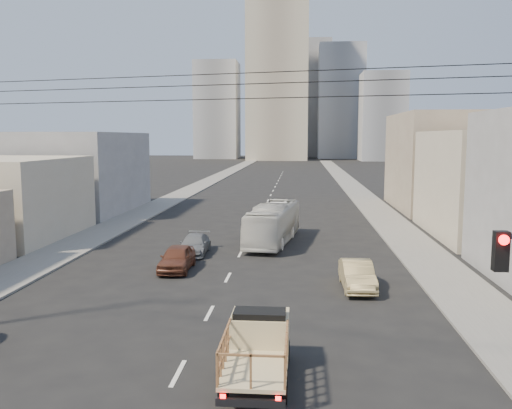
# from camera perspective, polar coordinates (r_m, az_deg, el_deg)

# --- Properties ---
(ground) EXTENTS (420.00, 420.00, 0.00)m
(ground) POSITION_cam_1_polar(r_m,az_deg,el_deg) (16.62, -9.84, -19.95)
(ground) COLOR black
(ground) RESTS_ON ground
(sidewalk_left) EXTENTS (3.50, 180.00, 0.12)m
(sidewalk_left) POSITION_cam_1_polar(r_m,az_deg,el_deg) (86.06, -5.76, 2.08)
(sidewalk_left) COLOR slate
(sidewalk_left) RESTS_ON ground
(sidewalk_right) EXTENTS (3.50, 180.00, 0.12)m
(sidewalk_right) POSITION_cam_1_polar(r_m,az_deg,el_deg) (85.00, 10.02, 1.94)
(sidewalk_right) COLOR slate
(sidewalk_right) RESTS_ON ground
(lane_dashes) EXTENTS (0.15, 104.00, 0.01)m
(lane_dashes) POSITION_cam_1_polar(r_m,az_deg,el_deg) (67.83, 1.42, 0.72)
(lane_dashes) COLOR silver
(lane_dashes) RESTS_ON ground
(flatbed_pickup) EXTENTS (1.95, 4.41, 1.90)m
(flatbed_pickup) POSITION_cam_1_polar(r_m,az_deg,el_deg) (17.49, 0.17, -14.48)
(flatbed_pickup) COLOR #CAB787
(flatbed_pickup) RESTS_ON ground
(city_bus) EXTENTS (3.70, 10.25, 2.79)m
(city_bus) POSITION_cam_1_polar(r_m,az_deg,el_deg) (38.86, 1.83, -1.99)
(city_bus) COLOR beige
(city_bus) RESTS_ON ground
(sedan_brown) EXTENTS (1.74, 4.17, 1.41)m
(sedan_brown) POSITION_cam_1_polar(r_m,az_deg,el_deg) (31.24, -8.32, -5.60)
(sedan_brown) COLOR #5B2E1F
(sedan_brown) RESTS_ON ground
(sedan_tan) EXTENTS (1.61, 4.28, 1.40)m
(sedan_tan) POSITION_cam_1_polar(r_m,az_deg,el_deg) (27.69, 10.60, -7.31)
(sedan_tan) COLOR tan
(sedan_tan) RESTS_ON ground
(sedan_grey) EXTENTS (1.79, 4.25, 1.23)m
(sedan_grey) POSITION_cam_1_polar(r_m,az_deg,el_deg) (35.44, -6.50, -4.20)
(sedan_grey) COLOR slate
(sedan_grey) RESTS_ON ground
(overhead_wires) EXTENTS (23.01, 5.02, 0.72)m
(overhead_wires) POSITION_cam_1_polar(r_m,az_deg,el_deg) (16.33, -9.18, 12.07)
(overhead_wires) COLOR black
(overhead_wires) RESTS_ON ground
(bldg_right_mid) EXTENTS (11.00, 14.00, 8.00)m
(bldg_right_mid) POSITION_cam_1_polar(r_m,az_deg,el_deg) (45.24, 24.94, 1.96)
(bldg_right_mid) COLOR #B2A78F
(bldg_right_mid) RESTS_ON ground
(bldg_right_far) EXTENTS (12.00, 16.00, 10.00)m
(bldg_right_far) POSITION_cam_1_polar(r_m,az_deg,el_deg) (60.55, 20.22, 4.26)
(bldg_right_far) COLOR gray
(bldg_right_far) RESTS_ON ground
(bldg_left_far) EXTENTS (12.00, 16.00, 8.00)m
(bldg_left_far) POSITION_cam_1_polar(r_m,az_deg,el_deg) (58.30, -18.95, 3.24)
(bldg_left_far) COLOR gray
(bldg_left_far) RESTS_ON ground
(high_rise_tower) EXTENTS (20.00, 20.00, 60.00)m
(high_rise_tower) POSITION_cam_1_polar(r_m,az_deg,el_deg) (185.84, 2.32, 14.03)
(high_rise_tower) COLOR tan
(high_rise_tower) RESTS_ON ground
(midrise_ne) EXTENTS (16.00, 16.00, 40.00)m
(midrise_ne) POSITION_cam_1_polar(r_m,az_deg,el_deg) (200.19, 8.90, 10.58)
(midrise_ne) COLOR gray
(midrise_ne) RESTS_ON ground
(midrise_nw) EXTENTS (15.00, 15.00, 34.00)m
(midrise_nw) POSITION_cam_1_polar(r_m,az_deg,el_deg) (196.81, -4.08, 9.83)
(midrise_nw) COLOR gray
(midrise_nw) RESTS_ON ground
(midrise_back) EXTENTS (18.00, 18.00, 44.00)m
(midrise_back) POSITION_cam_1_polar(r_m,az_deg,el_deg) (214.80, 5.37, 10.92)
(midrise_back) COLOR gray
(midrise_back) RESTS_ON ground
(midrise_east) EXTENTS (14.00, 14.00, 28.00)m
(midrise_east) POSITION_cam_1_polar(r_m,az_deg,el_deg) (181.32, 13.16, 8.95)
(midrise_east) COLOR gray
(midrise_east) RESTS_ON ground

